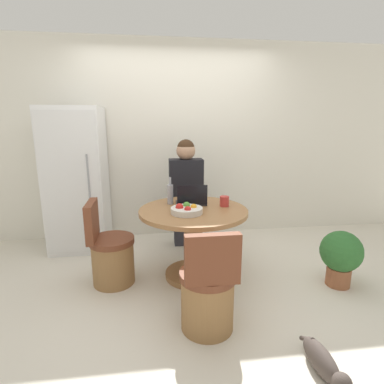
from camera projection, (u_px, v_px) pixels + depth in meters
ground_plane at (190, 282)px, 2.99m from camera, size 12.00×12.00×0.00m
wall_back at (177, 142)px, 4.06m from camera, size 7.00×0.06×2.60m
refrigerator at (77, 180)px, 3.65m from camera, size 0.68×0.64×1.74m
dining_table at (193, 232)px, 3.00m from camera, size 1.07×1.07×0.72m
chair_left_side at (111, 256)px, 2.92m from camera, size 0.43×0.43×0.83m
chair_near_camera at (208, 295)px, 2.26m from camera, size 0.43×0.43×0.83m
person_seated at (186, 189)px, 3.66m from camera, size 0.40×0.37×1.36m
laptop at (191, 200)px, 3.09m from camera, size 0.31×0.22×0.22m
fruit_bowl at (187, 210)px, 2.80m from camera, size 0.30×0.30×0.10m
coffee_cup at (224, 201)px, 3.03m from camera, size 0.09×0.09×0.10m
bottle at (170, 194)px, 3.11m from camera, size 0.06×0.06×0.28m
cat at (323, 362)px, 1.88m from camera, size 0.13×0.50×0.17m
potted_plant at (341, 255)px, 2.87m from camera, size 0.39×0.39×0.55m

